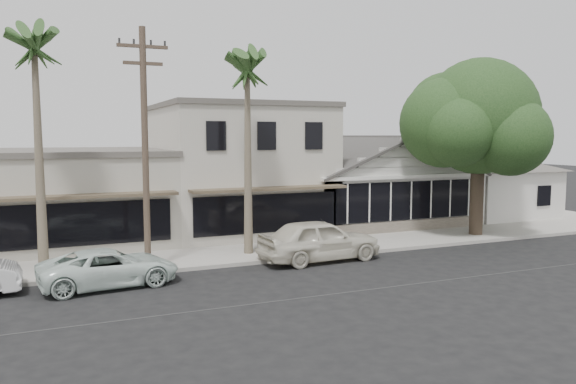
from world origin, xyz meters
name	(u,v)px	position (x,y,z in m)	size (l,w,h in m)	color
ground	(433,282)	(0.00, 0.00, 0.00)	(140.00, 140.00, 0.00)	black
sidewalk_north	(167,260)	(-8.00, 6.75, 0.07)	(90.00, 3.50, 0.15)	#9E9991
corner_shop	(370,178)	(5.00, 12.47, 2.62)	(10.40, 8.60, 5.10)	silver
side_cottage	(491,193)	(13.20, 11.50, 1.50)	(6.00, 6.00, 3.00)	silver
row_building_near	(234,170)	(-3.00, 13.50, 3.25)	(8.00, 10.00, 6.50)	beige
row_building_midnear	(56,198)	(-12.00, 13.50, 2.10)	(10.00, 10.00, 4.20)	#B4B0A1
utility_pole	(145,144)	(-9.00, 5.20, 4.79)	(1.80, 0.24, 9.00)	brown
car_0	(319,240)	(-2.20, 4.56, 0.87)	(2.05, 5.09, 1.73)	beige
car_2	(109,268)	(-10.50, 3.86, 0.64)	(2.13, 4.62, 1.28)	silver
shade_tree	(475,120)	(7.40, 6.58, 5.87)	(8.04, 7.27, 8.92)	#483A2C
palm_east	(247,70)	(-4.60, 6.48, 7.81)	(2.65, 2.65, 9.07)	#726651
palm_mid	(34,49)	(-12.58, 6.52, 8.17)	(3.37, 3.37, 9.47)	#726651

